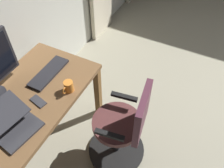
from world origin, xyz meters
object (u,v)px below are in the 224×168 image
object	(u,v)px
desk	(32,102)
mug_coffee	(68,87)
laptop	(13,124)
office_chair	(123,129)
cell_phone_face_up	(38,101)
computer_keyboard	(49,73)

from	to	relation	value
desk	mug_coffee	distance (m)	0.37
laptop	office_chair	bearing A→B (deg)	137.68
laptop	cell_phone_face_up	bearing A→B (deg)	-169.77
laptop	cell_phone_face_up	xyz separation A→B (m)	(-0.28, -0.00, -0.05)
computer_keyboard	cell_phone_face_up	size ratio (longest dim) A/B	2.99
office_chair	laptop	bearing A→B (deg)	119.96
office_chair	mug_coffee	world-z (taller)	office_chair
laptop	mug_coffee	distance (m)	0.51
computer_keyboard	laptop	bearing A→B (deg)	12.25
cell_phone_face_up	mug_coffee	size ratio (longest dim) A/B	1.14
office_chair	computer_keyboard	size ratio (longest dim) A/B	2.22
computer_keyboard	desk	bearing A→B (deg)	0.21
cell_phone_face_up	mug_coffee	world-z (taller)	mug_coffee
computer_keyboard	mug_coffee	size ratio (longest dim) A/B	3.41
desk	laptop	world-z (taller)	laptop
office_chair	cell_phone_face_up	world-z (taller)	office_chair
computer_keyboard	mug_coffee	bearing A→B (deg)	72.38
office_chair	mug_coffee	bearing A→B (deg)	85.10
cell_phone_face_up	computer_keyboard	bearing A→B (deg)	-144.93
desk	cell_phone_face_up	distance (m)	0.16
desk	office_chair	size ratio (longest dim) A/B	1.26
office_chair	desk	bearing A→B (deg)	97.48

